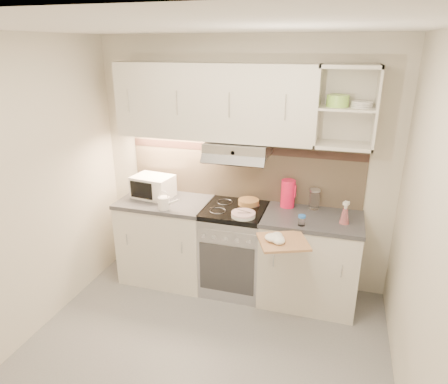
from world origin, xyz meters
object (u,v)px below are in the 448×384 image
object	(u,v)px
spray_bottle	(345,214)
pink_pitcher	(288,194)
watering_can	(165,202)
microwave	(153,186)
glass_jar	(314,199)
cutting_board	(283,242)
plate_stack	(243,214)
electric_range	(235,249)

from	to	relation	value
spray_bottle	pink_pitcher	bearing A→B (deg)	178.92
watering_can	pink_pitcher	distance (m)	1.20
watering_can	spray_bottle	distance (m)	1.68
microwave	pink_pitcher	distance (m)	1.40
pink_pitcher	glass_jar	distance (m)	0.26
glass_jar	cutting_board	size ratio (longest dim) A/B	0.52
microwave	cutting_board	distance (m)	1.58
microwave	spray_bottle	bearing A→B (deg)	3.93
microwave	spray_bottle	xyz separation A→B (m)	(1.93, -0.12, -0.02)
plate_stack	glass_jar	xyz separation A→B (m)	(0.61, 0.38, 0.08)
watering_can	plate_stack	xyz separation A→B (m)	(0.78, 0.04, -0.05)
spray_bottle	cutting_board	distance (m)	0.67
plate_stack	cutting_board	world-z (taller)	plate_stack
watering_can	spray_bottle	bearing A→B (deg)	2.91
microwave	glass_jar	size ratio (longest dim) A/B	2.15
electric_range	pink_pitcher	bearing A→B (deg)	20.55
electric_range	microwave	bearing A→B (deg)	176.42
pink_pitcher	cutting_board	size ratio (longest dim) A/B	0.70
watering_can	microwave	bearing A→B (deg)	130.58
pink_pitcher	cutting_board	bearing A→B (deg)	-78.48
electric_range	pink_pitcher	xyz separation A→B (m)	(0.49, 0.18, 0.59)
electric_range	spray_bottle	size ratio (longest dim) A/B	3.97
watering_can	electric_range	bearing A→B (deg)	16.35
electric_range	plate_stack	bearing A→B (deg)	-54.33
plate_stack	cutting_board	xyz separation A→B (m)	(0.43, -0.34, -0.05)
glass_jar	cutting_board	xyz separation A→B (m)	(-0.18, -0.72, -0.13)
watering_can	cutting_board	xyz separation A→B (m)	(1.20, -0.30, -0.10)
microwave	plate_stack	distance (m)	1.06
watering_can	pink_pitcher	bearing A→B (deg)	17.12
cutting_board	glass_jar	bearing A→B (deg)	53.13
electric_range	pink_pitcher	size ratio (longest dim) A/B	3.29
microwave	pink_pitcher	world-z (taller)	pink_pitcher
pink_pitcher	spray_bottle	size ratio (longest dim) A/B	1.21
watering_can	cutting_board	bearing A→B (deg)	-16.44
glass_jar	cutting_board	bearing A→B (deg)	-104.38
microwave	watering_can	size ratio (longest dim) A/B	1.95
glass_jar	cutting_board	distance (m)	0.75
spray_bottle	cutting_board	xyz separation A→B (m)	(-0.47, -0.46, -0.12)
electric_range	glass_jar	distance (m)	0.94
spray_bottle	electric_range	bearing A→B (deg)	-160.27
glass_jar	spray_bottle	bearing A→B (deg)	-42.25
plate_stack	spray_bottle	bearing A→B (deg)	7.37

